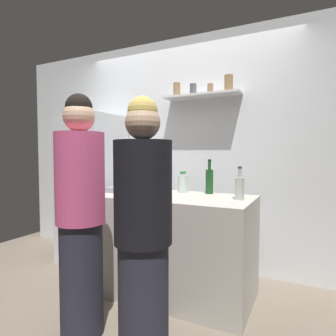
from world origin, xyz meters
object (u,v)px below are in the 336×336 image
(wine_bottle_dark_glass, at_px, (134,185))
(person_blonde, at_px, (143,237))
(refrigerator, at_px, (92,188))
(wine_bottle_pale_glass, at_px, (240,187))
(wine_bottle_amber_glass, at_px, (155,181))
(person_pink_top, at_px, (81,217))
(wine_bottle_green_glass, at_px, (209,181))
(baking_pan, at_px, (125,190))
(utensil_holder, at_px, (150,190))
(water_bottle_plastic, at_px, (183,183))

(wine_bottle_dark_glass, relative_size, person_blonde, 0.18)
(refrigerator, relative_size, wine_bottle_pale_glass, 6.31)
(wine_bottle_dark_glass, distance_m, wine_bottle_amber_glass, 0.41)
(wine_bottle_dark_glass, xyz_separation_m, person_pink_top, (-0.04, -0.61, -0.17))
(refrigerator, bearing_deg, wine_bottle_green_glass, -3.49)
(baking_pan, bearing_deg, person_pink_top, -76.67)
(utensil_holder, relative_size, person_pink_top, 0.13)
(wine_bottle_amber_glass, distance_m, person_blonde, 1.25)
(wine_bottle_amber_glass, bearing_deg, person_pink_top, -91.48)
(refrigerator, distance_m, wine_bottle_pale_glass, 1.88)
(utensil_holder, bearing_deg, baking_pan, 155.51)
(wine_bottle_dark_glass, distance_m, wine_bottle_green_glass, 0.72)
(wine_bottle_green_glass, distance_m, wine_bottle_pale_glass, 0.41)
(utensil_holder, relative_size, wine_bottle_dark_glass, 0.77)
(utensil_holder, relative_size, wine_bottle_pale_glass, 0.82)
(wine_bottle_green_glass, xyz_separation_m, wine_bottle_pale_glass, (0.34, -0.23, -0.02))
(wine_bottle_green_glass, xyz_separation_m, water_bottle_plastic, (-0.26, -0.03, -0.03))
(utensil_holder, distance_m, wine_bottle_amber_glass, 0.41)
(refrigerator, distance_m, utensil_holder, 1.24)
(person_blonde, bearing_deg, wine_bottle_amber_glass, 142.80)
(refrigerator, bearing_deg, wine_bottle_amber_glass, -9.56)
(utensil_holder, distance_m, wine_bottle_pale_glass, 0.76)
(wine_bottle_pale_glass, relative_size, water_bottle_plastic, 1.33)
(wine_bottle_green_glass, height_order, person_blonde, person_blonde)
(refrigerator, bearing_deg, utensil_holder, -25.60)
(refrigerator, xyz_separation_m, person_pink_top, (0.93, -1.18, -0.03))
(wine_bottle_dark_glass, distance_m, wine_bottle_pale_glass, 0.91)
(baking_pan, xyz_separation_m, water_bottle_plastic, (0.52, 0.24, 0.07))
(utensil_holder, relative_size, person_blonde, 0.14)
(utensil_holder, xyz_separation_m, person_pink_top, (-0.19, -0.65, -0.12))
(baking_pan, distance_m, wine_bottle_pale_glass, 1.12)
(wine_bottle_green_glass, height_order, person_pink_top, person_pink_top)
(person_blonde, bearing_deg, water_bottle_plastic, 128.82)
(baking_pan, relative_size, wine_bottle_pale_glass, 1.24)
(wine_bottle_amber_glass, relative_size, person_blonde, 0.17)
(person_blonde, height_order, person_pink_top, person_pink_top)
(baking_pan, xyz_separation_m, wine_bottle_pale_glass, (1.11, 0.04, 0.08))
(wine_bottle_dark_glass, xyz_separation_m, person_blonde, (0.52, -0.70, -0.21))
(utensil_holder, bearing_deg, refrigerator, 154.40)
(wine_bottle_dark_glass, distance_m, person_blonde, 0.90)
(utensil_holder, height_order, wine_bottle_pale_glass, wine_bottle_pale_glass)
(wine_bottle_dark_glass, xyz_separation_m, water_bottle_plastic, (0.28, 0.45, -0.02))
(water_bottle_plastic, bearing_deg, wine_bottle_amber_glass, -173.07)
(person_pink_top, bearing_deg, refrigerator, -15.66)
(wine_bottle_dark_glass, height_order, wine_bottle_amber_glass, wine_bottle_dark_glass)
(wine_bottle_green_glass, height_order, wine_bottle_amber_glass, wine_bottle_green_glass)
(refrigerator, height_order, utensil_holder, refrigerator)
(baking_pan, height_order, utensil_holder, utensil_holder)
(wine_bottle_green_glass, distance_m, person_pink_top, 1.25)
(wine_bottle_amber_glass, height_order, water_bottle_plastic, wine_bottle_amber_glass)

